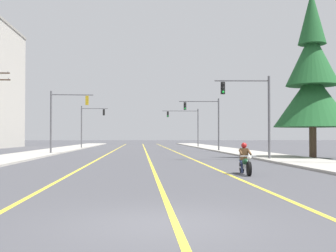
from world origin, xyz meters
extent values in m
plane|color=#47474C|center=(0.00, 0.00, 0.00)|extent=(400.00, 400.00, 0.00)
cube|color=yellow|center=(0.28, 45.00, 0.00)|extent=(0.16, 100.00, 0.01)
cube|color=yellow|center=(-3.62, 45.00, 0.00)|extent=(0.16, 100.00, 0.01)
cube|color=yellow|center=(3.63, 45.00, 0.00)|extent=(0.16, 100.00, 0.01)
cube|color=#ADA89E|center=(10.53, 40.00, 0.07)|extent=(4.40, 110.00, 0.14)
cube|color=#ADA89E|center=(-10.53, 40.00, 0.07)|extent=(4.40, 110.00, 0.14)
cylinder|color=black|center=(4.37, 10.14, 0.32)|extent=(0.14, 0.64, 0.64)
cylinder|color=black|center=(4.42, 11.69, 0.32)|extent=(0.14, 0.64, 0.64)
cylinder|color=silver|center=(4.37, 10.24, 0.64)|extent=(0.08, 0.33, 0.68)
sphere|color=white|center=(4.37, 10.09, 0.82)|extent=(0.20, 0.20, 0.20)
cylinder|color=silver|center=(4.37, 10.29, 0.87)|extent=(0.70, 0.07, 0.04)
ellipsoid|color=#143D23|center=(4.39, 10.80, 0.60)|extent=(0.34, 0.57, 0.28)
cube|color=silver|center=(4.39, 10.92, 0.37)|extent=(0.25, 0.45, 0.24)
cube|color=black|center=(4.40, 11.24, 0.54)|extent=(0.30, 0.53, 0.12)
cube|color=#143D23|center=(4.42, 11.64, 0.62)|extent=(0.21, 0.37, 0.08)
cylinder|color=silver|center=(4.27, 11.32, 0.30)|extent=(0.10, 0.55, 0.08)
cube|color=brown|center=(4.40, 11.20, 0.92)|extent=(0.37, 0.25, 0.56)
sphere|color=#B21919|center=(4.40, 11.18, 1.33)|extent=(0.26, 0.26, 0.26)
cylinder|color=navy|center=(4.54, 11.05, 0.54)|extent=(0.15, 0.44, 0.30)
cylinder|color=navy|center=(4.55, 10.87, 0.24)|extent=(0.11, 0.16, 0.35)
cylinder|color=brown|center=(4.59, 10.93, 1.02)|extent=(0.12, 0.53, 0.27)
cylinder|color=navy|center=(4.26, 11.06, 0.54)|extent=(0.15, 0.44, 0.30)
cylinder|color=navy|center=(4.23, 10.88, 0.24)|extent=(0.11, 0.16, 0.35)
cylinder|color=brown|center=(4.19, 10.94, 1.02)|extent=(0.12, 0.53, 0.27)
cylinder|color=#56565B|center=(9.05, 22.54, 3.10)|extent=(0.18, 0.18, 6.20)
cylinder|color=#56565B|center=(7.05, 22.65, 5.85)|extent=(4.00, 0.32, 0.11)
cube|color=black|center=(5.65, 22.72, 5.30)|extent=(0.31, 0.26, 0.90)
sphere|color=black|center=(5.64, 22.57, 5.60)|extent=(0.18, 0.18, 0.18)
sphere|color=black|center=(5.64, 22.57, 5.30)|extent=(0.18, 0.18, 0.18)
sphere|color=green|center=(5.64, 22.57, 5.00)|extent=(0.18, 0.18, 0.18)
cylinder|color=#56565B|center=(-9.08, 34.20, 3.10)|extent=(0.18, 0.18, 6.20)
cylinder|color=#56565B|center=(-7.05, 34.28, 5.85)|extent=(4.07, 0.26, 0.11)
cube|color=#B79319|center=(-5.62, 34.33, 5.30)|extent=(0.31, 0.25, 0.90)
sphere|color=black|center=(-5.63, 34.48, 5.60)|extent=(0.18, 0.18, 0.18)
sphere|color=black|center=(-5.63, 34.48, 5.30)|extent=(0.18, 0.18, 0.18)
sphere|color=green|center=(-5.63, 34.48, 5.00)|extent=(0.18, 0.18, 0.18)
cylinder|color=#56565B|center=(8.76, 41.37, 3.10)|extent=(0.18, 0.18, 6.20)
cylinder|color=#56565B|center=(6.44, 41.47, 5.85)|extent=(4.64, 0.32, 0.11)
cube|color=black|center=(4.82, 41.54, 5.30)|extent=(0.31, 0.25, 0.90)
sphere|color=black|center=(4.82, 41.39, 5.60)|extent=(0.18, 0.18, 0.18)
sphere|color=black|center=(4.82, 41.39, 5.30)|extent=(0.18, 0.18, 0.18)
sphere|color=green|center=(4.82, 41.39, 5.00)|extent=(0.18, 0.18, 0.18)
cylinder|color=#56565B|center=(-8.90, 55.09, 3.10)|extent=(0.18, 0.18, 6.20)
cylinder|color=#56565B|center=(-7.02, 55.19, 5.85)|extent=(3.77, 0.30, 0.11)
cube|color=black|center=(-5.70, 55.26, 5.30)|extent=(0.31, 0.25, 0.90)
sphere|color=black|center=(-5.71, 55.41, 5.60)|extent=(0.18, 0.18, 0.18)
sphere|color=black|center=(-5.71, 55.41, 5.30)|extent=(0.18, 0.18, 0.18)
sphere|color=green|center=(-5.71, 55.41, 5.00)|extent=(0.18, 0.18, 0.18)
cylinder|color=#56565B|center=(8.89, 60.29, 3.10)|extent=(0.18, 0.18, 6.20)
cylinder|color=#56565B|center=(6.03, 60.28, 5.85)|extent=(5.72, 0.14, 0.11)
cube|color=black|center=(4.03, 60.26, 5.30)|extent=(0.30, 0.24, 0.90)
sphere|color=black|center=(4.03, 60.11, 5.60)|extent=(0.18, 0.18, 0.18)
sphere|color=black|center=(4.03, 60.11, 5.30)|extent=(0.18, 0.18, 0.18)
sphere|color=green|center=(4.03, 60.11, 5.00)|extent=(0.18, 0.18, 0.18)
cylinder|color=slate|center=(-13.18, 33.99, 7.98)|extent=(0.08, 0.08, 0.12)
cylinder|color=slate|center=(-13.12, 33.99, 7.33)|extent=(0.08, 0.08, 0.12)
cylinder|color=#4C3828|center=(13.21, 24.73, 1.25)|extent=(0.56, 0.56, 2.50)
cone|color=#1E5628|center=(13.21, 24.73, 4.69)|extent=(6.11, 6.11, 4.38)
cone|color=#1E5628|center=(13.21, 24.73, 7.98)|extent=(4.16, 4.16, 4.38)
cone|color=#1E5628|center=(13.21, 24.73, 11.26)|extent=(2.20, 2.20, 4.38)
camera|label=1|loc=(-0.43, -8.71, 1.74)|focal=46.42mm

